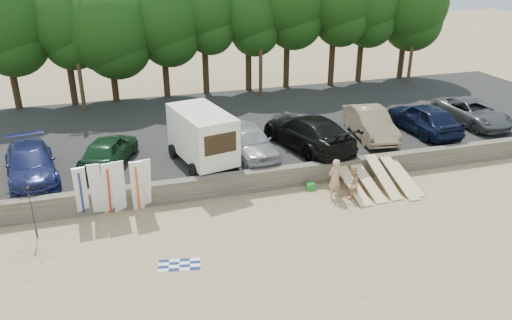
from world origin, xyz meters
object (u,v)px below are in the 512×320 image
object	(u,v)px
car_0	(31,164)
cooler	(310,186)
car_1	(109,150)
car_6	(472,112)
beachgoer_b	(352,182)
beach_umbrella	(31,212)
car_5	(424,118)
box_trailer	(202,134)
car_4	(370,123)
car_3	(308,132)
beachgoer_a	(335,179)
car_2	(250,141)

from	to	relation	value
car_0	cooler	bearing A→B (deg)	-25.66
car_1	car_6	bearing A→B (deg)	-157.67
beachgoer_b	beach_umbrella	distance (m)	13.37
car_1	car_5	bearing A→B (deg)	-159.15
beachgoer_b	box_trailer	bearing A→B (deg)	-38.24
car_1	car_4	distance (m)	13.98
car_0	cooler	xyz separation A→B (m)	(12.34, -3.38, -1.28)
car_1	car_4	bearing A→B (deg)	-158.66
car_6	beach_umbrella	xyz separation A→B (m)	(-23.94, -4.96, -0.25)
box_trailer	car_3	distance (m)	5.70
car_4	beach_umbrella	size ratio (longest dim) A/B	1.89
car_1	car_4	xyz separation A→B (m)	(13.97, -0.24, 0.06)
car_1	car_3	bearing A→B (deg)	-161.95
beachgoer_a	car_4	bearing A→B (deg)	-145.11
beachgoer_a	cooler	world-z (taller)	beachgoer_a
car_2	car_5	world-z (taller)	car_5
car_2	car_4	world-z (taller)	car_4
car_3	cooler	size ratio (longest dim) A/B	16.14
car_2	beachgoer_b	size ratio (longest dim) A/B	2.94
beachgoer_a	car_5	bearing A→B (deg)	-161.75
car_2	beachgoer_a	size ratio (longest dim) A/B	2.49
car_0	car_3	distance (m)	13.50
car_2	car_3	xyz separation A→B (m)	(3.23, 0.21, 0.10)
car_2	beach_umbrella	bearing A→B (deg)	-162.37
car_2	car_5	size ratio (longest dim) A/B	0.92
car_4	beachgoer_a	world-z (taller)	car_4
beach_umbrella	cooler	bearing A→B (deg)	4.21
car_4	beachgoer_a	bearing A→B (deg)	-123.93
beachgoer_b	car_0	bearing A→B (deg)	-21.11
car_3	beachgoer_b	size ratio (longest dim) A/B	3.86
box_trailer	beach_umbrella	world-z (taller)	box_trailer
box_trailer	car_6	size ratio (longest dim) A/B	0.87
car_0	car_3	bearing A→B (deg)	-10.56
beachgoer_b	beach_umbrella	bearing A→B (deg)	-4.15
car_5	beach_umbrella	bearing A→B (deg)	9.04
car_1	beachgoer_a	distance (m)	10.89
car_3	car_1	bearing A→B (deg)	-17.21
car_2	car_1	bearing A→B (deg)	167.55
car_0	car_2	world-z (taller)	car_2
box_trailer	car_1	size ratio (longest dim) A/B	1.03
car_2	beachgoer_b	world-z (taller)	car_2
car_6	beachgoer_a	distance (m)	12.42
car_6	beachgoer_a	world-z (taller)	car_6
car_4	box_trailer	bearing A→B (deg)	-166.80
car_0	cooler	size ratio (longest dim) A/B	13.46
car_2	car_0	bearing A→B (deg)	174.12
car_0	car_6	bearing A→B (deg)	-8.69
car_3	car_4	xyz separation A→B (m)	(3.92, 0.51, -0.08)
car_0	car_5	distance (m)	20.69
car_2	beachgoer_b	xyz separation A→B (m)	(3.48, -4.48, -0.70)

